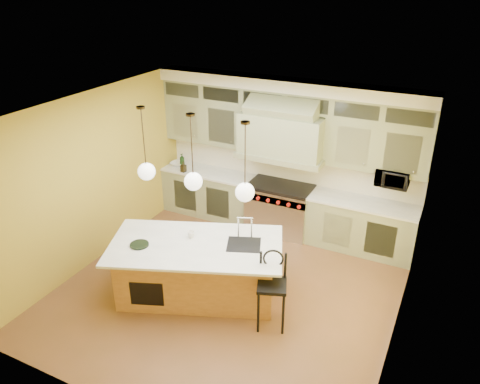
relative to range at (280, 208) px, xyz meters
The scene contains 18 objects.
floor 2.20m from the range, 90.00° to the right, with size 5.00×5.00×0.00m, color brown.
ceiling 3.23m from the range, 90.00° to the right, with size 5.00×5.00×0.00m, color white.
wall_back 1.03m from the range, 90.00° to the left, with size 5.00×5.00×0.00m, color #B09830.
wall_front 4.74m from the range, 90.00° to the right, with size 5.00×5.00×0.00m, color #B09830.
wall_left 3.43m from the range, 139.39° to the right, with size 5.00×5.00×0.00m, color #B09830.
wall_right 3.43m from the range, 40.61° to the right, with size 5.00×5.00×0.00m, color #B09830.
back_cabinetry 0.95m from the range, 90.00° to the left, with size 5.00×0.77×2.90m.
range is the anchor object (origin of this frame).
kitchen_island 2.43m from the range, 99.35° to the right, with size 2.86×2.18×1.35m.
counter_stool 2.69m from the range, 70.65° to the right, with size 0.51×0.51×1.15m.
microwave 2.18m from the range, ahead, with size 0.54×0.37×0.30m, color black.
oil_bottle_a 2.25m from the range, behind, with size 0.10×0.11×0.27m, color black.
oil_bottle_b 2.09m from the range, behind, with size 0.10×0.10×0.21m, color black.
fruit_bowl 2.35m from the range, behind, with size 0.27×0.27×0.07m, color white.
cup 2.41m from the range, 103.36° to the right, with size 0.11×0.11×0.10m, color white.
pendant_left 3.05m from the range, 116.62° to the right, with size 0.26×0.26×1.11m.
pendant_center 2.83m from the range, 99.49° to the right, with size 0.26×0.26×1.11m.
pendant_right 2.83m from the range, 80.51° to the right, with size 0.26×0.26×1.11m.
Camera 1 is at (2.81, -5.31, 4.60)m, focal length 35.00 mm.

